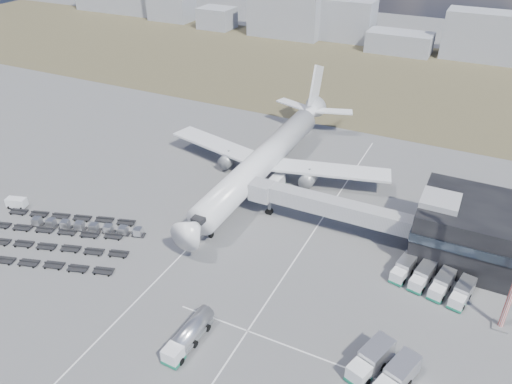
% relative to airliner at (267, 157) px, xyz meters
% --- Properties ---
extents(ground, '(420.00, 420.00, 0.00)m').
position_rel_airliner_xyz_m(ground, '(0.00, -32.38, -5.29)').
color(ground, '#565659').
rests_on(ground, ground).
extents(grass_strip, '(420.00, 90.00, 0.01)m').
position_rel_airliner_xyz_m(grass_strip, '(0.00, 77.62, -5.29)').
color(grass_strip, '#4B422D').
rests_on(grass_strip, ground).
extents(lane_markings, '(47.12, 110.00, 0.01)m').
position_rel_airliner_xyz_m(lane_markings, '(9.77, -29.38, -5.29)').
color(lane_markings, silver).
rests_on(lane_markings, ground).
extents(terminal, '(30.40, 16.40, 11.00)m').
position_rel_airliner_xyz_m(terminal, '(47.77, -8.41, -0.04)').
color(terminal, black).
rests_on(terminal, ground).
extents(jet_bridge, '(30.30, 3.80, 7.05)m').
position_rel_airliner_xyz_m(jet_bridge, '(15.90, -11.95, -0.24)').
color(jet_bridge, '#939399').
rests_on(jet_bridge, ground).
extents(airliner, '(51.59, 64.53, 17.62)m').
position_rel_airliner_xyz_m(airliner, '(0.00, 0.00, 0.00)').
color(airliner, silver).
rests_on(airliner, ground).
extents(skyline, '(309.65, 26.93, 25.63)m').
position_rel_airliner_xyz_m(skyline, '(11.26, 116.68, 3.94)').
color(skyline, '#90939D').
rests_on(skyline, ground).
extents(fuel_tanker, '(2.67, 9.67, 3.11)m').
position_rel_airliner_xyz_m(fuel_tanker, '(9.76, -45.91, -3.74)').
color(fuel_tanker, silver).
rests_on(fuel_tanker, ground).
extents(pushback_tug, '(3.63, 2.71, 1.46)m').
position_rel_airliner_xyz_m(pushback_tug, '(-4.00, -24.38, -4.56)').
color(pushback_tug, silver).
rests_on(pushback_tug, ground).
extents(utility_van, '(4.17, 2.77, 2.08)m').
position_rel_airliner_xyz_m(utility_van, '(-39.20, -31.75, -4.25)').
color(utility_van, silver).
rests_on(utility_van, ground).
extents(catering_truck, '(2.46, 5.77, 2.63)m').
position_rel_airliner_xyz_m(catering_truck, '(3.58, -3.51, -3.95)').
color(catering_truck, silver).
rests_on(catering_truck, ground).
extents(service_trucks_near, '(8.54, 9.35, 3.11)m').
position_rel_airliner_xyz_m(service_trucks_near, '(35.05, -39.78, -3.60)').
color(service_trucks_near, silver).
rests_on(service_trucks_near, ground).
extents(service_trucks_far, '(12.59, 8.55, 2.57)m').
position_rel_airliner_xyz_m(service_trucks_far, '(37.77, -19.48, -3.90)').
color(service_trucks_far, silver).
rests_on(service_trucks_far, ground).
extents(uld_row, '(21.52, 7.61, 1.49)m').
position_rel_airliner_xyz_m(uld_row, '(-21.45, -31.69, -4.40)').
color(uld_row, black).
rests_on(uld_row, ground).
extents(baggage_dollies, '(31.86, 23.22, 0.79)m').
position_rel_airliner_xyz_m(baggage_dollies, '(-25.45, -37.05, -4.90)').
color(baggage_dollies, black).
rests_on(baggage_dollies, ground).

